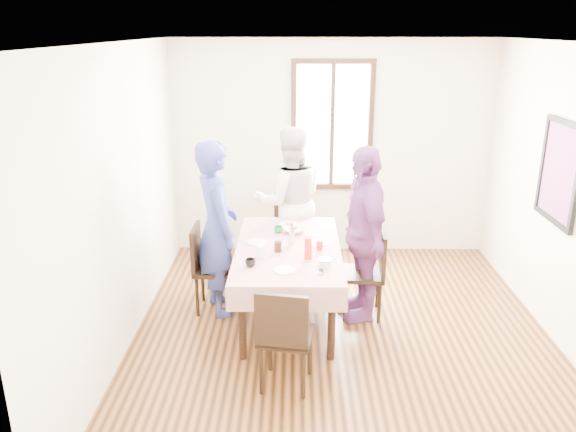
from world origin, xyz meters
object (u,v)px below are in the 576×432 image
object	(u,v)px
person_far	(289,201)
chair_left	(215,268)
dining_table	(288,283)
chair_right	(363,274)
chair_far	(289,235)
person_left	(215,228)
person_right	(362,234)
chair_near	(286,335)

from	to	relation	value
person_far	chair_left	bearing A→B (deg)	40.85
dining_table	chair_right	xyz separation A→B (m)	(0.75, 0.05, 0.08)
chair_left	chair_right	xyz separation A→B (m)	(1.51, -0.11, 0.00)
chair_far	person_left	distance (m)	1.32
dining_table	chair_far	size ratio (longest dim) A/B	1.85
chair_far	person_right	xyz separation A→B (m)	(0.73, -1.11, 0.43)
chair_right	person_far	world-z (taller)	person_far
chair_left	person_far	bearing A→B (deg)	142.66
chair_far	person_left	bearing A→B (deg)	60.37
dining_table	chair_right	distance (m)	0.76
person_far	person_right	world-z (taller)	person_right
chair_far	dining_table	bearing A→B (deg)	96.59
chair_near	person_left	bearing A→B (deg)	129.00
chair_near	person_far	bearing A→B (deg)	99.90
chair_far	chair_near	size ratio (longest dim) A/B	1.00
chair_near	person_left	xyz separation A→B (m)	(-0.73, 1.32, 0.44)
dining_table	person_left	size ratio (longest dim) A/B	0.94
person_left	chair_near	bearing A→B (deg)	-174.47
dining_table	chair_left	world-z (taller)	chair_left
chair_far	chair_near	xyz separation A→B (m)	(0.00, -2.32, 0.00)
chair_right	chair_far	xyz separation A→B (m)	(-0.75, 1.11, 0.00)
person_far	person_left	bearing A→B (deg)	41.60
chair_left	person_right	size ratio (longest dim) A/B	0.51
chair_right	chair_near	size ratio (longest dim) A/B	1.00
chair_right	person_right	size ratio (longest dim) A/B	0.51
person_far	person_right	distance (m)	1.31
chair_near	person_left	size ratio (longest dim) A/B	0.51
person_left	person_far	xyz separation A→B (m)	(0.73, 0.98, -0.02)
chair_right	chair_far	world-z (taller)	same
chair_near	chair_left	bearing A→B (deg)	129.67
chair_left	person_right	world-z (taller)	person_right
chair_near	person_far	size ratio (longest dim) A/B	0.52
chair_far	person_left	size ratio (longest dim) A/B	0.51
chair_right	chair_near	bearing A→B (deg)	152.74
chair_right	person_left	size ratio (longest dim) A/B	0.51
chair_left	person_left	bearing A→B (deg)	90.21
dining_table	chair_right	world-z (taller)	chair_right
person_far	chair_far	bearing A→B (deg)	-101.60
chair_far	person_far	world-z (taller)	person_far
chair_right	chair_near	world-z (taller)	same
chair_near	person_right	world-z (taller)	person_right
chair_left	chair_near	size ratio (longest dim) A/B	1.00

